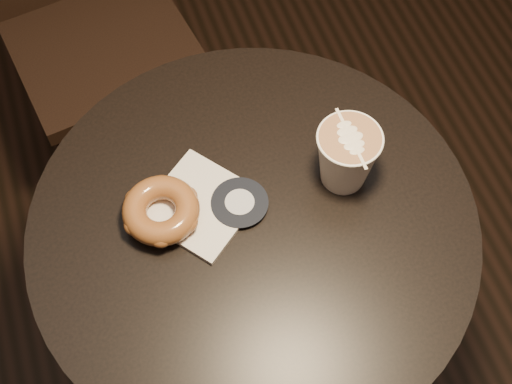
% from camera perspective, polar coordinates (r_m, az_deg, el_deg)
% --- Properties ---
extents(cafe_table, '(0.70, 0.70, 0.75)m').
position_cam_1_polar(cafe_table, '(1.28, -0.20, -6.51)').
color(cafe_table, black).
rests_on(cafe_table, ground).
extents(pastry_bag, '(0.20, 0.20, 0.01)m').
position_cam_1_polar(pastry_bag, '(1.11, -4.46, -1.03)').
color(pastry_bag, silver).
rests_on(pastry_bag, cafe_table).
extents(doughnut, '(0.12, 0.12, 0.04)m').
position_cam_1_polar(doughnut, '(1.09, -7.61, -1.46)').
color(doughnut, brown).
rests_on(doughnut, pastry_bag).
extents(latte_cup, '(0.10, 0.10, 0.11)m').
position_cam_1_polar(latte_cup, '(1.10, 7.23, 2.74)').
color(latte_cup, white).
rests_on(latte_cup, cafe_table).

